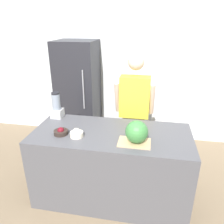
% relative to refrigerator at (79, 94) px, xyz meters
% --- Properties ---
extents(ground_plane, '(14.00, 14.00, 0.00)m').
position_rel_refrigerator_xyz_m(ground_plane, '(0.87, -1.80, -0.94)').
color(ground_plane, '#7F6B51').
extents(wall_back, '(8.00, 0.06, 2.60)m').
position_rel_refrigerator_xyz_m(wall_back, '(0.87, 0.38, 0.36)').
color(wall_back, silver).
rests_on(wall_back, ground_plane).
extents(counter_island, '(1.89, 0.85, 0.94)m').
position_rel_refrigerator_xyz_m(counter_island, '(0.87, -1.38, -0.47)').
color(counter_island, '#4C4C51').
rests_on(counter_island, ground_plane).
extents(refrigerator, '(0.69, 0.68, 1.88)m').
position_rel_refrigerator_xyz_m(refrigerator, '(0.00, 0.00, 0.00)').
color(refrigerator, '#232328').
rests_on(refrigerator, ground_plane).
extents(person, '(0.57, 0.28, 1.77)m').
position_rel_refrigerator_xyz_m(person, '(1.07, -0.61, -0.02)').
color(person, gray).
rests_on(person, ground_plane).
extents(cutting_board, '(0.35, 0.23, 0.01)m').
position_rel_refrigerator_xyz_m(cutting_board, '(1.16, -1.57, 0.01)').
color(cutting_board, tan).
rests_on(cutting_board, counter_island).
extents(watermelon, '(0.25, 0.25, 0.25)m').
position_rel_refrigerator_xyz_m(watermelon, '(1.18, -1.56, 0.14)').
color(watermelon, '#3D7F3D').
rests_on(watermelon, cutting_board).
extents(bowl_cherries, '(0.17, 0.17, 0.09)m').
position_rel_refrigerator_xyz_m(bowl_cherries, '(0.29, -1.52, 0.03)').
color(bowl_cherries, '#2D231E').
rests_on(bowl_cherries, counter_island).
extents(bowl_cream, '(0.15, 0.15, 0.10)m').
position_rel_refrigerator_xyz_m(bowl_cream, '(0.49, -1.54, 0.04)').
color(bowl_cream, beige).
rests_on(bowl_cream, counter_island).
extents(blender, '(0.15, 0.15, 0.36)m').
position_rel_refrigerator_xyz_m(blender, '(0.05, -1.07, 0.16)').
color(blender, '#B7B7BC').
rests_on(blender, counter_island).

